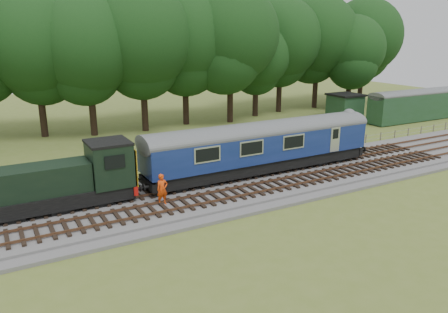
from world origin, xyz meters
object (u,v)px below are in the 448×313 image
parked_coach (418,103)px  caravan (387,113)px  shunter_loco (64,181)px  worker (162,189)px  dmu_railcar (262,143)px

parked_coach → caravan: size_ratio=3.31×
shunter_loco → worker: (5.18, -2.35, -0.67)m
worker → parked_coach: size_ratio=0.13×
shunter_loco → caravan: 40.00m
dmu_railcar → shunter_loco: dmu_railcar is taller
worker → parked_coach: parked_coach is taller
shunter_loco → parked_coach: bearing=11.7°
dmu_railcar → worker: 9.15m
worker → caravan: bearing=16.7°
worker → parked_coach: (37.59, 11.23, 0.78)m
shunter_loco → worker: 5.72m
dmu_railcar → shunter_loco: size_ratio=2.02×
worker → caravan: 35.74m
parked_coach → caravan: bearing=166.5°
parked_coach → worker: bearing=-162.2°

